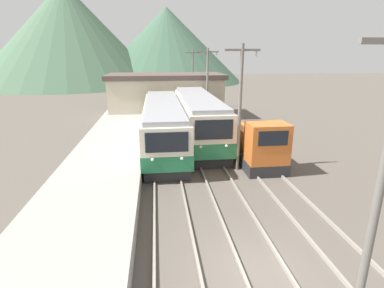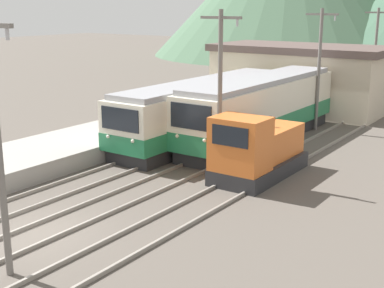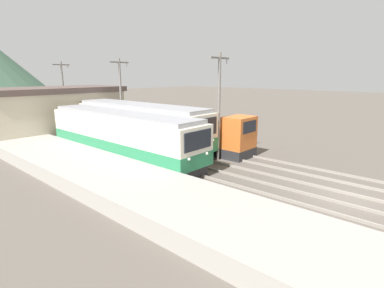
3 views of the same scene
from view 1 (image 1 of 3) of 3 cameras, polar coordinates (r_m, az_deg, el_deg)
ground_plane at (r=10.63m, az=12.64°, el=-23.14°), size 200.00×200.00×0.00m
platform_left at (r=10.40m, az=-25.04°, el=-22.48°), size 4.50×54.00×0.86m
track_left at (r=10.14m, az=-2.75°, el=-24.45°), size 1.54×60.00×0.14m
track_center at (r=10.65m, az=13.76°, el=-22.67°), size 1.54×60.00×0.14m
track_right at (r=11.91m, az=28.28°, el=-19.63°), size 1.54×60.00×0.14m
commuter_train_left at (r=22.61m, az=-5.46°, el=3.43°), size 2.84×14.41×3.39m
commuter_train_center at (r=24.22m, az=1.10°, el=4.64°), size 2.84×13.89×3.63m
shunting_locomotive at (r=19.34m, az=12.41°, el=-0.35°), size 2.40×5.37×3.00m
catenary_mast_near at (r=7.73m, az=32.25°, el=-6.89°), size 2.00×0.20×7.33m
catenary_mast_mid at (r=17.55m, az=9.14°, el=7.44°), size 2.00×0.20×7.33m
catenary_mast_far at (r=28.43m, az=2.95°, el=11.10°), size 2.00×0.20×7.33m
catenary_mast_distant at (r=39.52m, az=0.16°, el=12.68°), size 2.00×0.20×7.33m
station_building at (r=33.93m, az=-4.96°, el=9.24°), size 12.60×6.30×4.72m
mountain_backdrop at (r=77.90m, az=-15.41°, el=18.66°), size 62.50×43.44×22.04m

